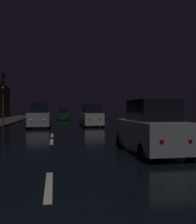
# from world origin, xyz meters

# --- Properties ---
(ground) EXTENTS (26.13, 84.00, 0.02)m
(ground) POSITION_xyz_m (0.00, 24.50, -0.01)
(ground) COLOR black
(lane_centerline) EXTENTS (0.16, 12.86, 0.01)m
(lane_centerline) POSITION_xyz_m (0.00, 9.05, 0.01)
(lane_centerline) COLOR beige
(lane_centerline) RESTS_ON ground
(traffic_light_far_left) EXTENTS (0.36, 0.48, 5.27)m
(traffic_light_far_left) POSITION_xyz_m (-4.56, 21.73, 3.86)
(traffic_light_far_left) COLOR #38383A
(traffic_light_far_left) RESTS_ON ground
(car_approaching_headlights) EXTENTS (2.06, 4.46, 2.25)m
(car_approaching_headlights) POSITION_xyz_m (-1.19, 20.64, 1.03)
(car_approaching_headlights) COLOR #A5A8AD
(car_approaching_headlights) RESTS_ON ground
(car_distant_taillights) EXTENTS (1.73, 3.74, 1.88)m
(car_distant_taillights) POSITION_xyz_m (1.56, 37.06, 0.86)
(car_distant_taillights) COLOR #0F3819
(car_distant_taillights) RESTS_ON ground
(car_parked_right_near) EXTENTS (1.87, 4.05, 2.04)m
(car_parked_right_near) POSITION_xyz_m (3.76, 6.34, 0.93)
(car_parked_right_near) COLOR #A5A8AD
(car_parked_right_near) RESTS_ON ground
(car_parked_right_far) EXTENTS (1.97, 4.27, 2.15)m
(car_parked_right_far) POSITION_xyz_m (3.76, 21.41, 0.98)
(car_parked_right_far) COLOR silver
(car_parked_right_far) RESTS_ON ground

